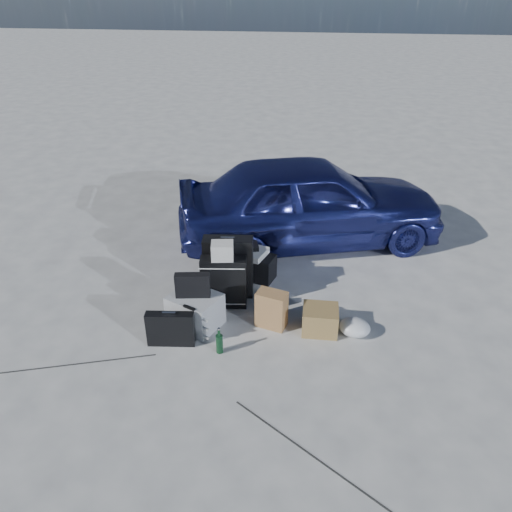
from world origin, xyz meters
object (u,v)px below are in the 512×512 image
Objects in this scene: car at (310,201)px; green_bottle at (219,341)px; pelican_case at (195,310)px; suitcase_right at (224,282)px; duffel_bag at (249,265)px; suitcase_left at (228,267)px; cardboard_box at (320,320)px; briefcase at (171,329)px.

green_bottle is at bearing 146.08° from car.
pelican_case is 0.48m from suitcase_right.
car reaches higher than duffel_bag.
cardboard_box is (1.07, -0.56, -0.23)m from suitcase_left.
duffel_bag is (0.60, 1.39, -0.03)m from briefcase.
car is 2.09m from cardboard_box.
car is 2.41m from pelican_case.
suitcase_left is 1.21× the size of suitcase_right.
suitcase_left reaches higher than suitcase_right.
suitcase_left reaches higher than cardboard_box.
suitcase_left is (0.25, 0.63, 0.18)m from pelican_case.
suitcase_left is 1.07m from green_bottle.
pelican_case is 0.39m from briefcase.
pelican_case is 1.32m from cardboard_box.
cardboard_box is at bearing -23.55° from suitcase_right.
suitcase_right reaches higher than duffel_bag.
cardboard_box is at bearing -31.02° from duffel_bag.
duffel_bag is 1.71× the size of cardboard_box.
duffel_bag is at bearing 60.93° from suitcase_left.
duffel_bag is 1.32m from cardboard_box.
cardboard_box is at bearing 27.40° from pelican_case.
duffel_bag is (0.43, 1.04, -0.02)m from pelican_case.
suitcase_right is at bearing 135.84° from car.
suitcase_left reaches higher than green_bottle.
car is at bearing 72.81° from green_bottle.
briefcase is 0.66× the size of suitcase_left.
pelican_case is 0.69× the size of suitcase_left.
car reaches higher than suitcase_right.
suitcase_left is 0.50m from duffel_bag.
car is 4.88× the size of suitcase_left.
cardboard_box is (1.08, -0.33, -0.16)m from suitcase_right.
car is 1.93m from suitcase_right.
briefcase is at bearing -118.75° from suitcase_left.
pelican_case is at bearing 58.23° from briefcase.
pelican_case is 1.36× the size of cardboard_box.
suitcase_right is (-0.01, -0.23, -0.06)m from suitcase_left.
duffel_bag is (0.19, 0.64, -0.14)m from suitcase_right.
suitcase_left is at bearing 152.39° from cardboard_box.
suitcase_right is 2.15× the size of green_bottle.
pelican_case is at bearing -177.04° from cardboard_box.
green_bottle is at bearing -90.60° from suitcase_left.
cardboard_box is at bearing 26.13° from green_bottle.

